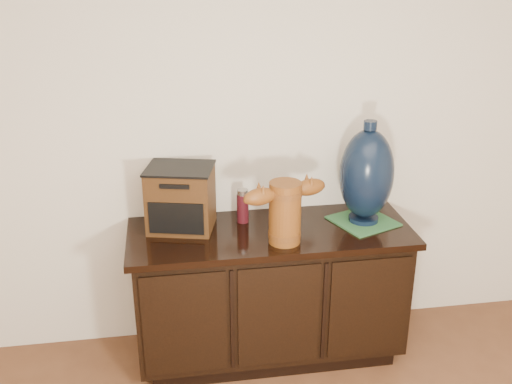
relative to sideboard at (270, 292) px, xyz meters
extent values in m
plane|color=#EEE3CD|center=(0.00, 0.27, 0.91)|extent=(4.50, 0.00, 4.50)
cube|color=black|center=(0.00, 0.00, -0.35)|extent=(1.29, 0.45, 0.08)
cube|color=black|center=(0.00, 0.00, 0.01)|extent=(1.40, 0.50, 0.64)
cube|color=black|center=(0.00, 0.00, 0.35)|extent=(1.46, 0.56, 0.03)
cube|color=black|center=(-0.47, -0.25, 0.01)|extent=(0.41, 0.01, 0.56)
cube|color=black|center=(0.00, -0.25, 0.01)|extent=(0.41, 0.01, 0.56)
cube|color=black|center=(0.47, -0.25, 0.01)|extent=(0.41, 0.01, 0.56)
cylinder|color=brown|center=(0.04, -0.14, 0.53)|extent=(0.20, 0.20, 0.31)
cylinder|color=#3D1C0B|center=(0.04, -0.14, 0.41)|extent=(0.20, 0.20, 0.03)
cylinder|color=#3D1C0B|center=(0.04, -0.14, 0.63)|extent=(0.20, 0.20, 0.03)
ellipsoid|color=brown|center=(-0.08, -0.18, 0.63)|extent=(0.18, 0.12, 0.08)
ellipsoid|color=brown|center=(0.17, -0.10, 0.63)|extent=(0.18, 0.12, 0.08)
cube|color=#412510|center=(-0.45, 0.11, 0.53)|extent=(0.37, 0.33, 0.32)
cube|color=black|center=(-0.48, -0.02, 0.48)|extent=(0.27, 0.07, 0.16)
cube|color=black|center=(-0.45, 0.11, 0.69)|extent=(0.39, 0.34, 0.01)
cube|color=#2C6334|center=(0.50, 0.02, 0.37)|extent=(0.38, 0.38, 0.01)
cylinder|color=black|center=(0.50, 0.02, 0.39)|extent=(0.16, 0.16, 0.02)
ellipsoid|color=black|center=(0.50, 0.02, 0.64)|extent=(0.36, 0.36, 0.48)
cylinder|color=black|center=(0.50, 0.02, 0.90)|extent=(0.07, 0.07, 0.04)
cylinder|color=maroon|center=(-0.13, 0.13, 0.45)|extent=(0.06, 0.06, 0.16)
cylinder|color=silver|center=(-0.13, 0.13, 0.54)|extent=(0.06, 0.06, 0.03)
camera|label=1|loc=(-0.51, -2.73, 1.71)|focal=42.00mm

